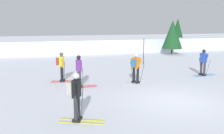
# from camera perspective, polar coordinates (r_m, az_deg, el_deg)

# --- Properties ---
(ground_plane) EXTENTS (120.00, 120.00, 0.00)m
(ground_plane) POSITION_cam_1_polar(r_m,az_deg,el_deg) (11.10, 14.55, -7.68)
(ground_plane) COLOR silver
(far_snow_ridge) EXTENTS (80.00, 6.06, 1.51)m
(far_snow_ridge) POSITION_cam_1_polar(r_m,az_deg,el_deg) (29.55, -5.21, 5.12)
(far_snow_ridge) COLOR silver
(far_snow_ridge) RESTS_ON ground
(skier_purple) EXTENTS (1.62, 1.00, 1.71)m
(skier_purple) POSITION_cam_1_polar(r_m,az_deg,el_deg) (12.88, -7.71, -0.76)
(skier_purple) COLOR red
(skier_purple) RESTS_ON ground
(skier_yellow) EXTENTS (1.64, 0.99, 1.71)m
(skier_yellow) POSITION_cam_1_polar(r_m,az_deg,el_deg) (14.30, -11.76, 0.36)
(skier_yellow) COLOR red
(skier_yellow) RESTS_ON ground
(skier_orange) EXTENTS (1.56, 1.14, 1.71)m
(skier_orange) POSITION_cam_1_polar(r_m,az_deg,el_deg) (13.67, 5.56, 0.08)
(skier_orange) COLOR silver
(skier_orange) RESTS_ON ground
(skier_black) EXTENTS (1.62, 0.98, 1.71)m
(skier_black) POSITION_cam_1_polar(r_m,az_deg,el_deg) (8.42, -8.42, -6.40)
(skier_black) COLOR gold
(skier_black) RESTS_ON ground
(skier_blue) EXTENTS (1.63, 1.00, 1.71)m
(skier_blue) POSITION_cam_1_polar(r_m,az_deg,el_deg) (16.71, 20.59, 1.18)
(skier_blue) COLOR #237AC6
(skier_blue) RESTS_ON ground
(trail_marker_pole) EXTENTS (0.05, 0.05, 2.13)m
(trail_marker_pole) POSITION_cam_1_polar(r_m,az_deg,el_deg) (20.27, 7.41, 3.65)
(trail_marker_pole) COLOR black
(trail_marker_pole) RESTS_ON ground
(conifer_far_left) EXTENTS (2.18, 2.18, 3.67)m
(conifer_far_left) POSITION_cam_1_polar(r_m,az_deg,el_deg) (27.34, 13.95, 7.40)
(conifer_far_left) COLOR #513823
(conifer_far_left) RESTS_ON ground
(conifer_far_right) EXTENTS (1.86, 1.86, 3.98)m
(conifer_far_right) POSITION_cam_1_polar(r_m,az_deg,el_deg) (33.75, 15.07, 8.20)
(conifer_far_right) COLOR #513823
(conifer_far_right) RESTS_ON ground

